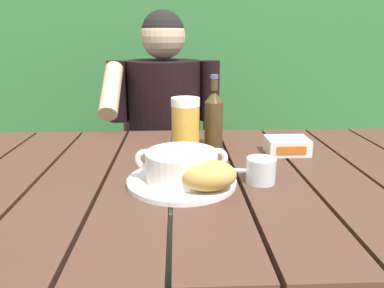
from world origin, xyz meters
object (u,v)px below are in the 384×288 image
(serving_plate, at_px, (182,181))
(beer_glass, at_px, (186,127))
(soup_bowl, at_px, (182,165))
(butter_tub, at_px, (287,146))
(chair_near_diner, at_px, (167,169))
(beer_bottle, at_px, (214,118))
(table_knife, at_px, (230,169))
(water_glass_small, at_px, (261,170))
(bread_roll, at_px, (207,175))
(person_eating, at_px, (164,130))

(serving_plate, xyz_separation_m, beer_glass, (0.02, 0.22, 0.08))
(soup_bowl, bearing_deg, butter_tub, 34.84)
(chair_near_diner, relative_size, soup_bowl, 4.07)
(beer_glass, height_order, beer_bottle, beer_bottle)
(chair_near_diner, bearing_deg, butter_tub, -61.94)
(soup_bowl, distance_m, beer_bottle, 0.32)
(butter_tub, distance_m, table_knife, 0.24)
(butter_tub, height_order, table_knife, butter_tub)
(beer_bottle, distance_m, water_glass_small, 0.31)
(soup_bowl, xyz_separation_m, bread_roll, (0.06, -0.07, -0.00))
(serving_plate, height_order, butter_tub, butter_tub)
(beer_bottle, height_order, water_glass_small, beer_bottle)
(table_knife, bearing_deg, chair_near_diner, 102.51)
(water_glass_small, bearing_deg, beer_glass, 128.10)
(serving_plate, relative_size, beer_bottle, 1.15)
(person_eating, bearing_deg, serving_plate, -84.89)
(chair_near_diner, distance_m, table_knife, 0.95)
(person_eating, xyz_separation_m, soup_bowl, (0.07, -0.76, 0.11))
(table_knife, bearing_deg, serving_plate, -147.98)
(person_eating, height_order, beer_glass, person_eating)
(person_eating, relative_size, serving_plate, 4.63)
(chair_near_diner, bearing_deg, soup_bowl, -86.10)
(person_eating, bearing_deg, soup_bowl, -84.89)
(table_knife, bearing_deg, person_eating, 106.18)
(soup_bowl, relative_size, butter_tub, 1.78)
(serving_plate, relative_size, butter_tub, 2.12)
(chair_near_diner, bearing_deg, table_knife, -77.49)
(beer_glass, bearing_deg, beer_bottle, 37.40)
(table_knife, bearing_deg, beer_glass, 128.14)
(beer_bottle, bearing_deg, beer_glass, -142.60)
(butter_tub, bearing_deg, soup_bowl, -145.16)
(soup_bowl, bearing_deg, beer_bottle, 70.31)
(chair_near_diner, relative_size, person_eating, 0.74)
(serving_plate, distance_m, beer_bottle, 0.32)
(chair_near_diner, height_order, table_knife, chair_near_diner)
(soup_bowl, height_order, bread_roll, soup_bowl)
(serving_plate, height_order, beer_glass, beer_glass)
(beer_bottle, bearing_deg, serving_plate, -109.69)
(chair_near_diner, xyz_separation_m, serving_plate, (0.06, -0.95, 0.32))
(chair_near_diner, xyz_separation_m, beer_glass, (0.08, -0.73, 0.40))
(chair_near_diner, height_order, serving_plate, chair_near_diner)
(serving_plate, bearing_deg, beer_bottle, 70.31)
(person_eating, xyz_separation_m, beer_glass, (0.08, -0.53, 0.14))
(bread_roll, xyz_separation_m, butter_tub, (0.27, 0.29, -0.02))
(chair_near_diner, distance_m, butter_tub, 0.89)
(serving_plate, distance_m, water_glass_small, 0.19)
(bread_roll, bearing_deg, serving_plate, 130.60)
(beer_glass, xyz_separation_m, table_knife, (0.11, -0.14, -0.08))
(beer_glass, distance_m, beer_bottle, 0.11)
(chair_near_diner, distance_m, bread_roll, 1.09)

